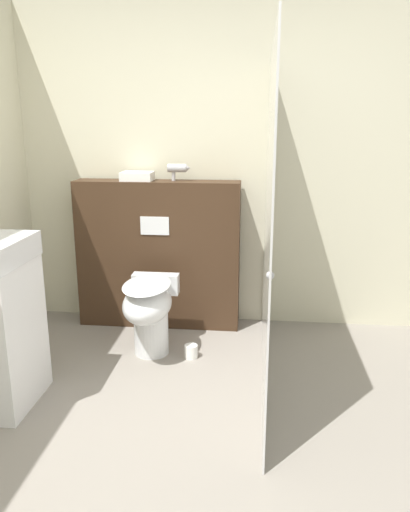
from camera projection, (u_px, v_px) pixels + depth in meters
name	position (u px, v px, depth m)	size (l,w,h in m)	color
ground_plane	(150.00, 478.00, 2.32)	(12.00, 12.00, 0.00)	gray
wall_back	(200.00, 168.00, 3.93)	(8.00, 0.06, 2.50)	beige
partition_panel	(159.00, 254.00, 3.97)	(1.28, 0.24, 1.17)	#3D2819
shower_glass	(268.00, 223.00, 2.99)	(0.04, 1.90, 2.03)	silver
toilet	(149.00, 309.00, 3.46)	(0.34, 0.59, 0.55)	white
hair_drier	(178.00, 169.00, 3.79)	(0.17, 0.06, 0.13)	#B7B7BC
folded_towel	(137.00, 176.00, 3.82)	(0.24, 0.19, 0.07)	white
spare_toilet_roll	(191.00, 351.00, 3.50)	(0.09, 0.09, 0.09)	white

